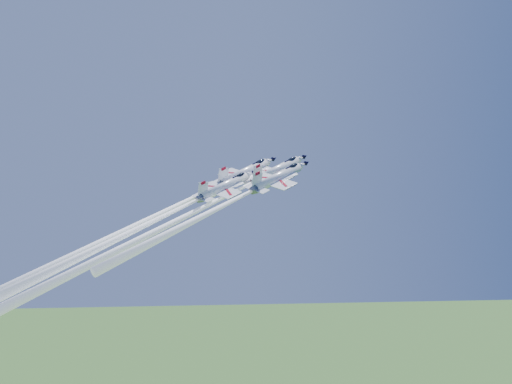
{
  "coord_description": "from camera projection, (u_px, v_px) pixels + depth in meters",
  "views": [
    {
      "loc": [
        -9.56,
        -118.72,
        93.02
      ],
      "look_at": [
        0.0,
        0.0,
        90.28
      ],
      "focal_mm": 40.0,
      "sensor_mm": 36.0,
      "label": 1
    }
  ],
  "objects": [
    {
      "name": "jet_left",
      "position": [
        145.0,
        221.0,
        108.65
      ],
      "size": [
        41.52,
        37.03,
        53.24
      ],
      "rotation": [
        0.38,
        0.22,
        -0.89
      ],
      "color": "white"
    },
    {
      "name": "jet_slot",
      "position": [
        149.0,
        223.0,
        105.58
      ],
      "size": [
        33.18,
        29.11,
        39.1
      ],
      "rotation": [
        0.38,
        0.22,
        -0.89
      ],
      "color": "white"
    },
    {
      "name": "jet_lead",
      "position": [
        185.0,
        217.0,
        108.37
      ],
      "size": [
        40.15,
        35.81,
        51.47
      ],
      "rotation": [
        0.38,
        0.22,
        -0.89
      ],
      "color": "white"
    },
    {
      "name": "jet_right",
      "position": [
        221.0,
        206.0,
        105.16
      ],
      "size": [
        30.04,
        25.93,
        32.41
      ],
      "rotation": [
        0.38,
        0.22,
        -0.89
      ],
      "color": "white"
    }
  ]
}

